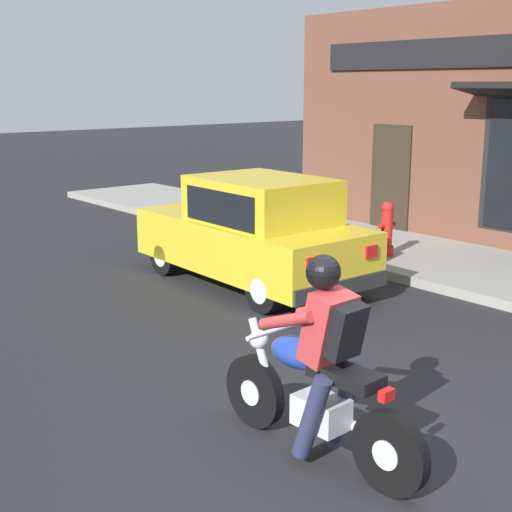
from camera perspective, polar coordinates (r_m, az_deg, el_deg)
ground_plane at (r=5.93m, az=12.34°, el=-15.18°), size 80.00×80.00×0.00m
sidewalk_curb at (r=11.49m, az=16.26°, el=-0.86°), size 2.60×22.00×0.14m
motorcycle_with_rider at (r=5.48m, az=5.08°, el=-9.51°), size 0.56×2.02×1.62m
car_hatchback at (r=10.18m, az=-0.20°, el=1.90°), size 1.76×3.83×1.57m
fire_hydrant at (r=11.57m, az=10.42°, el=2.11°), size 0.36×0.24×0.88m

